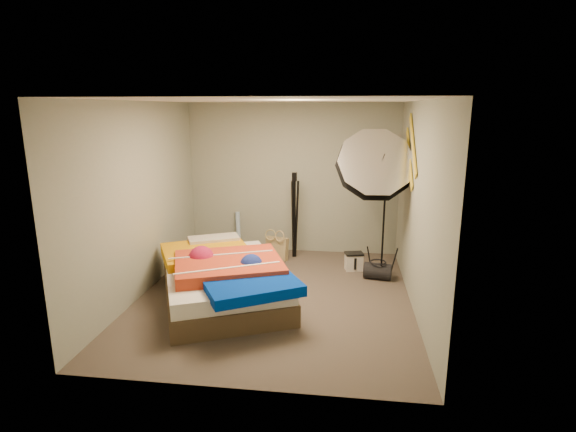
% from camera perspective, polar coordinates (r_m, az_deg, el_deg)
% --- Properties ---
extents(floor, '(4.00, 4.00, 0.00)m').
position_cam_1_polar(floor, '(5.99, -1.71, -10.20)').
color(floor, '#4F433B').
rests_on(floor, ground).
extents(ceiling, '(4.00, 4.00, 0.00)m').
position_cam_1_polar(ceiling, '(5.48, -1.90, 14.47)').
color(ceiling, silver).
rests_on(ceiling, wall_back).
extents(wall_back, '(3.50, 0.00, 3.50)m').
position_cam_1_polar(wall_back, '(7.55, 0.61, 4.73)').
color(wall_back, gray).
rests_on(wall_back, floor).
extents(wall_front, '(3.50, 0.00, 3.50)m').
position_cam_1_polar(wall_front, '(3.71, -6.73, -4.86)').
color(wall_front, gray).
rests_on(wall_front, floor).
extents(wall_left, '(0.00, 4.00, 4.00)m').
position_cam_1_polar(wall_left, '(6.12, -18.20, 1.94)').
color(wall_left, gray).
rests_on(wall_left, floor).
extents(wall_right, '(0.00, 4.00, 4.00)m').
position_cam_1_polar(wall_right, '(5.60, 16.17, 1.03)').
color(wall_right, gray).
rests_on(wall_right, floor).
extents(tote_bag, '(0.40, 0.27, 0.38)m').
position_cam_1_polar(tote_bag, '(7.32, -1.43, -4.13)').
color(tote_bag, tan).
rests_on(tote_bag, floor).
extents(wrapping_roll, '(0.14, 0.21, 0.67)m').
position_cam_1_polar(wrapping_roll, '(7.81, -6.33, -1.92)').
color(wrapping_roll, '#5483B6').
rests_on(wrapping_roll, floor).
extents(camera_case, '(0.28, 0.23, 0.25)m').
position_cam_1_polar(camera_case, '(6.95, 8.35, -5.80)').
color(camera_case, beige).
rests_on(camera_case, floor).
extents(duffel_bag, '(0.42, 0.30, 0.24)m').
position_cam_1_polar(duffel_bag, '(6.66, 11.30, -6.87)').
color(duffel_bag, black).
rests_on(duffel_bag, floor).
extents(wall_stripe_upper, '(0.02, 0.91, 0.78)m').
position_cam_1_polar(wall_stripe_upper, '(6.09, 15.59, 8.72)').
color(wall_stripe_upper, gold).
rests_on(wall_stripe_upper, wall_right).
extents(wall_stripe_lower, '(0.02, 0.91, 0.78)m').
position_cam_1_polar(wall_stripe_lower, '(6.35, 15.17, 7.11)').
color(wall_stripe_lower, gold).
rests_on(wall_stripe_lower, wall_right).
extents(bed, '(2.20, 2.44, 0.60)m').
position_cam_1_polar(bed, '(5.84, -8.17, -7.77)').
color(bed, '#4F3D29').
rests_on(bed, floor).
extents(photo_umbrella, '(1.30, 0.94, 2.27)m').
position_cam_1_polar(photo_umbrella, '(6.32, 10.91, 6.17)').
color(photo_umbrella, black).
rests_on(photo_umbrella, floor).
extents(camera_tripod, '(0.08, 0.08, 1.41)m').
position_cam_1_polar(camera_tripod, '(7.29, 0.82, 0.86)').
color(camera_tripod, black).
rests_on(camera_tripod, floor).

